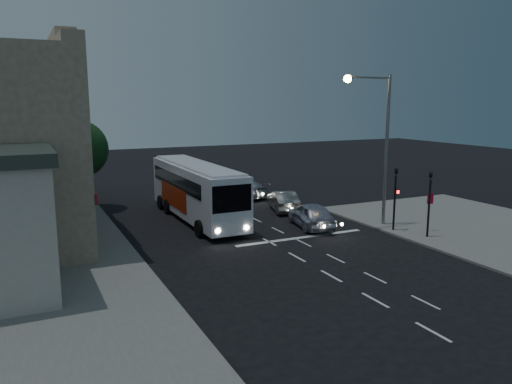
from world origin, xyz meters
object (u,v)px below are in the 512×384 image
tour_bus (196,190)px  car_sedan_a (283,201)px  car_suv (311,215)px  car_sedan_b (242,189)px  regulatory_sign (429,206)px  traffic_signal_side (430,196)px  street_tree (79,146)px  car_sedan_c (219,178)px  traffic_signal_main (395,191)px  streetlight (378,133)px

tour_bus → car_sedan_a: size_ratio=2.77×
car_suv → car_sedan_b: 10.61m
car_suv → regulatory_sign: regulatory_sign is taller
car_suv → regulatory_sign: (5.52, -4.04, 0.82)m
car_sedan_a → regulatory_sign: (4.82, -8.86, 0.89)m
car_sedan_b → traffic_signal_side: 16.31m
tour_bus → street_tree: bearing=135.2°
car_sedan_c → traffic_signal_main: 19.39m
car_suv → streetlight: size_ratio=0.50×
tour_bus → regulatory_sign: tour_bus is taller
tour_bus → traffic_signal_side: bearing=-44.7°
car_suv → car_sedan_a: bearing=-87.2°
car_sedan_b → car_suv: bearing=71.1°
car_sedan_c → car_sedan_b: bearing=86.6°
car_sedan_b → regulatory_sign: (5.41, -14.65, 0.90)m
street_tree → traffic_signal_side: bearing=-44.5°
car_sedan_a → car_sedan_b: 5.82m
car_sedan_c → traffic_signal_side: 21.46m
traffic_signal_side → regulatory_sign: (1.00, 0.96, -0.82)m
car_sedan_b → traffic_signal_main: traffic_signal_main is taller
regulatory_sign → tour_bus: bearing=141.1°
car_sedan_a → traffic_signal_main: (3.12, -7.84, 1.71)m
traffic_signal_side → car_sedan_c: bearing=101.5°
traffic_signal_side → street_tree: bearing=135.5°
car_sedan_b → car_sedan_c: (0.14, 5.36, 0.14)m
car_suv → car_sedan_a: car_suv is taller
car_sedan_b → regulatory_sign: regulatory_sign is taller
car_suv → streetlight: (3.56, -1.60, 4.96)m
car_sedan_b → car_sedan_c: car_sedan_c is taller
street_tree → car_suv: bearing=-43.1°
streetlight → tour_bus: bearing=144.5°
car_sedan_b → traffic_signal_side: (4.41, -15.61, 1.73)m
traffic_signal_main → car_sedan_a: bearing=111.7°
car_suv → car_sedan_c: car_sedan_c is taller
car_sedan_a → street_tree: size_ratio=0.69×
car_sedan_a → tour_bus: bearing=15.2°
car_sedan_b → streetlight: 13.65m
traffic_signal_main → traffic_signal_side: 2.10m
car_sedan_b → traffic_signal_side: size_ratio=1.16×
tour_bus → car_sedan_c: bearing=61.7°
car_sedan_a → car_sedan_c: bearing=-71.4°
traffic_signal_main → street_tree: (-15.81, 14.25, 2.08)m
tour_bus → car_sedan_a: 6.45m
tour_bus → car_sedan_a: bearing=-1.4°
car_sedan_b → car_sedan_c: bearing=-109.8°
tour_bus → traffic_signal_side: (10.14, -9.95, 0.44)m
traffic_signal_side → streetlight: streetlight is taller
car_suv → car_sedan_c: bearing=-79.9°
car_sedan_b → streetlight: streetlight is taller
car_suv → street_tree: (-11.99, 11.22, 3.73)m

